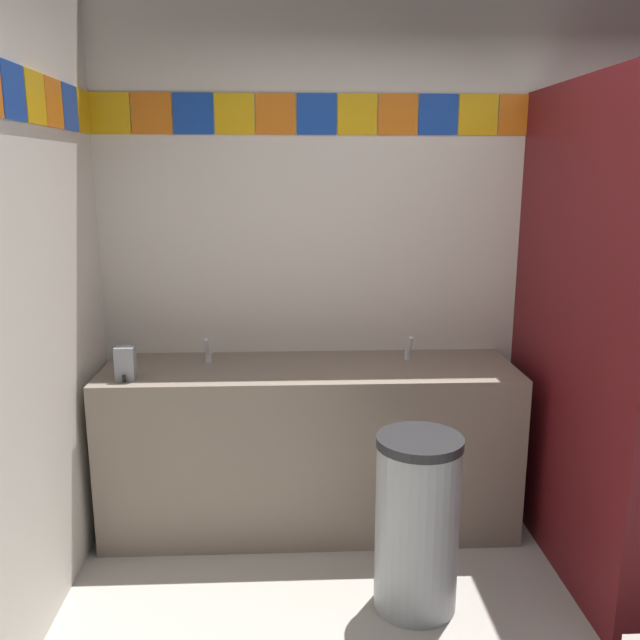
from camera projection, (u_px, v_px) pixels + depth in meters
wall_back at (450, 247)px, 3.57m from camera, size 3.72×0.09×2.83m
vanity_counter at (310, 444)px, 3.43m from camera, size 2.07×0.59×0.86m
faucet_left at (208, 353)px, 3.39m from camera, size 0.04×0.10×0.14m
faucet_right at (409, 350)px, 3.44m from camera, size 0.04×0.10×0.14m
soap_dispenser at (126, 363)px, 3.11m from camera, size 0.09×0.09×0.16m
stall_divider at (633, 349)px, 2.73m from camera, size 0.92×1.34×2.21m
trash_bin at (417, 523)px, 2.77m from camera, size 0.36×0.36×0.77m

